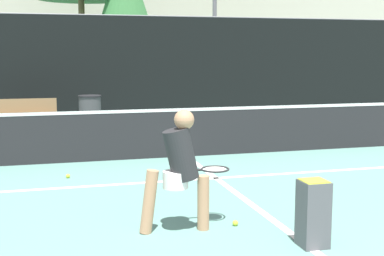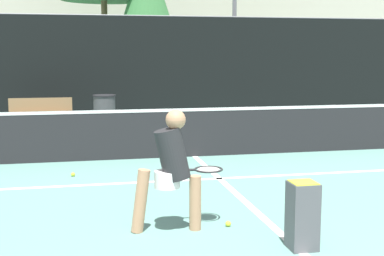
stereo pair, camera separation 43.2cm
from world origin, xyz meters
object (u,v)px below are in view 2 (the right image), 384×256
object	(u,v)px
ball_hopper	(303,214)
parked_car	(200,92)
player_practicing	(172,166)
trash_bin	(105,113)
courtside_bench	(41,114)

from	to	relation	value
ball_hopper	parked_car	bearing A→B (deg)	81.76
player_practicing	trash_bin	bearing A→B (deg)	97.20
ball_hopper	parked_car	world-z (taller)	parked_car
player_practicing	courtside_bench	distance (m)	8.44
parked_car	courtside_bench	bearing A→B (deg)	-139.30
courtside_bench	parked_car	size ratio (longest dim) A/B	0.40
trash_bin	courtside_bench	bearing A→B (deg)	168.10
ball_hopper	trash_bin	bearing A→B (deg)	100.43
courtside_bench	parked_car	distance (m)	6.80
ball_hopper	parked_car	xyz separation A→B (m)	(1.95, 13.48, 0.24)
courtside_bench	parked_car	bearing A→B (deg)	41.81
ball_hopper	trash_bin	distance (m)	8.86
player_practicing	courtside_bench	bearing A→B (deg)	107.97
ball_hopper	parked_car	size ratio (longest dim) A/B	0.18
ball_hopper	courtside_bench	bearing A→B (deg)	109.47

